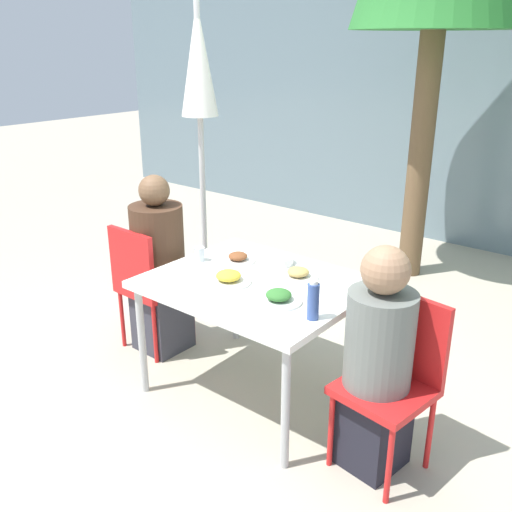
% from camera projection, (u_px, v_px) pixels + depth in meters
% --- Properties ---
extents(ground_plane, '(24.00, 24.00, 0.00)m').
position_uv_depth(ground_plane, '(256.00, 390.00, 3.47)').
color(ground_plane, '#B2A893').
extents(building_facade, '(10.00, 0.20, 3.00)m').
position_uv_depth(building_facade, '(484.00, 95.00, 5.46)').
color(building_facade, slate).
rests_on(building_facade, ground).
extents(dining_table, '(1.17, 0.96, 0.73)m').
position_uv_depth(dining_table, '(256.00, 290.00, 3.23)').
color(dining_table, white).
rests_on(dining_table, ground).
extents(chair_left, '(0.41, 0.41, 0.88)m').
position_uv_depth(chair_left, '(146.00, 280.00, 3.76)').
color(chair_left, red).
rests_on(chair_left, ground).
extents(person_left, '(0.34, 0.34, 1.21)m').
position_uv_depth(person_left, '(159.00, 270.00, 3.77)').
color(person_left, '#383842').
rests_on(person_left, ground).
extents(chair_right, '(0.45, 0.45, 0.88)m').
position_uv_depth(chair_right, '(395.00, 370.00, 2.72)').
color(chair_right, red).
rests_on(chair_right, ground).
extents(person_right, '(0.33, 0.33, 1.16)m').
position_uv_depth(person_right, '(377.00, 366.00, 2.69)').
color(person_right, black).
rests_on(person_right, ground).
extents(closed_umbrella, '(0.36, 0.36, 2.26)m').
position_uv_depth(closed_umbrella, '(199.00, 91.00, 4.14)').
color(closed_umbrella, '#333333').
rests_on(closed_umbrella, ground).
extents(plate_0, '(0.21, 0.21, 0.06)m').
position_uv_depth(plate_0, '(238.00, 258.00, 3.48)').
color(plate_0, white).
rests_on(plate_0, dining_table).
extents(plate_1, '(0.23, 0.23, 0.06)m').
position_uv_depth(plate_1, '(298.00, 274.00, 3.24)').
color(plate_1, white).
rests_on(plate_1, dining_table).
extents(plate_2, '(0.25, 0.25, 0.07)m').
position_uv_depth(plate_2, '(279.00, 298.00, 2.94)').
color(plate_2, white).
rests_on(plate_2, dining_table).
extents(plate_3, '(0.26, 0.26, 0.07)m').
position_uv_depth(plate_3, '(228.00, 278.00, 3.18)').
color(plate_3, white).
rests_on(plate_3, dining_table).
extents(bottle, '(0.06, 0.06, 0.20)m').
position_uv_depth(bottle, '(313.00, 301.00, 2.74)').
color(bottle, '#334C8E').
rests_on(bottle, dining_table).
extents(drinking_cup, '(0.07, 0.07, 0.09)m').
position_uv_depth(drinking_cup, '(199.00, 254.00, 3.49)').
color(drinking_cup, silver).
rests_on(drinking_cup, dining_table).
extents(salad_bowl, '(0.18, 0.18, 0.05)m').
position_uv_depth(salad_bowl, '(279.00, 260.00, 3.45)').
color(salad_bowl, white).
rests_on(salad_bowl, dining_table).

